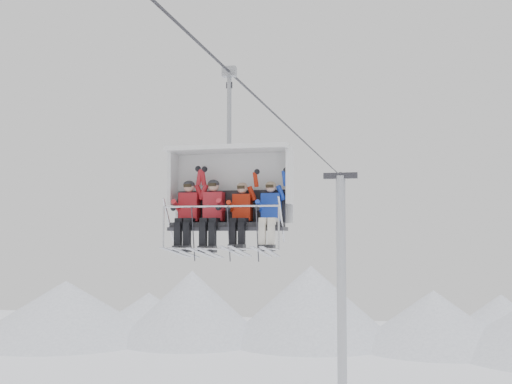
% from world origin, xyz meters
% --- Properties ---
extents(ridgeline, '(72.00, 21.00, 7.00)m').
position_xyz_m(ridgeline, '(-1.58, 42.05, 2.84)').
color(ridgeline, white).
rests_on(ridgeline, ground).
extents(lift_tower_right, '(2.00, 1.80, 13.48)m').
position_xyz_m(lift_tower_right, '(0.00, 22.00, 5.78)').
color(lift_tower_right, '#A9ABB0').
rests_on(lift_tower_right, ground).
extents(haul_cable, '(0.06, 50.00, 0.06)m').
position_xyz_m(haul_cable, '(0.00, 0.00, 13.30)').
color(haul_cable, '#323237').
rests_on(haul_cable, lift_tower_left).
extents(chairlift_carrier, '(2.69, 1.17, 3.98)m').
position_xyz_m(chairlift_carrier, '(0.00, -2.44, 10.74)').
color(chairlift_carrier, black).
rests_on(chairlift_carrier, haul_cable).
extents(skier_far_left, '(0.42, 1.69, 1.66)m').
position_xyz_m(skier_far_left, '(-0.87, -2.75, 10.22)').
color(skier_far_left, '#A81920').
rests_on(skier_far_left, chairlift_carrier).
extents(skier_center_left, '(0.42, 1.69, 1.67)m').
position_xyz_m(skier_center_left, '(-0.32, -2.75, 10.22)').
color(skier_center_left, '#B4202A').
rests_on(skier_center_left, chairlift_carrier).
extents(skier_center_right, '(0.39, 1.69, 1.56)m').
position_xyz_m(skier_center_right, '(0.32, -2.76, 10.19)').
color(skier_center_right, '#B0210C').
rests_on(skier_center_right, chairlift_carrier).
extents(skier_far_right, '(0.39, 1.69, 1.58)m').
position_xyz_m(skier_far_right, '(0.94, -2.76, 10.20)').
color(skier_far_right, '#1636A9').
rests_on(skier_far_right, chairlift_carrier).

